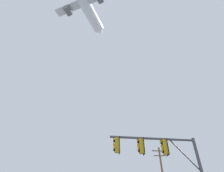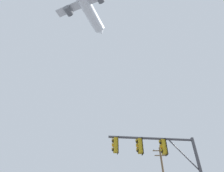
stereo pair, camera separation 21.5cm
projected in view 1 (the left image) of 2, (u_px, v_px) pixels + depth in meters
signal_pole_near at (164, 158)px, 11.39m from camera, size 5.69×0.82×5.99m
airplane at (85, 3)px, 55.57m from camera, size 18.26×23.64×6.70m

